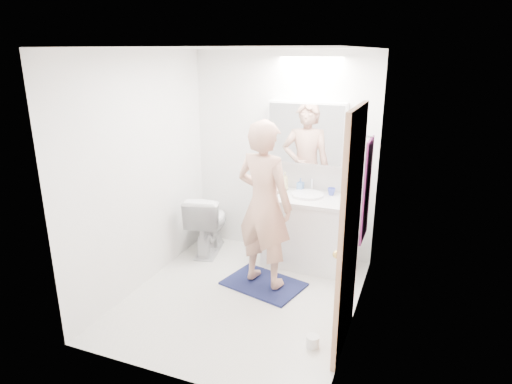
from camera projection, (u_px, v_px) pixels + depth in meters
The scene contains 23 objects.
floor at pixel (242, 297), 4.45m from camera, with size 2.50×2.50×0.00m, color silver.
ceiling at pixel (240, 48), 3.72m from camera, with size 2.50×2.50×0.00m, color white.
wall_back at pixel (283, 156), 5.20m from camera, with size 2.50×2.50×0.00m, color white.
wall_front at pixel (168, 233), 2.98m from camera, with size 2.50×2.50×0.00m, color white.
wall_left at pixel (142, 172), 4.47m from camera, with size 2.50×2.50×0.00m, color white.
wall_right at pixel (361, 197), 3.70m from camera, with size 2.50×2.50×0.00m, color white.
vanity_cabinet at pixel (305, 232), 5.06m from camera, with size 0.90×0.55×0.78m, color white.
countertop at pixel (307, 198), 4.93m from camera, with size 0.95×0.58×0.04m, color silver.
sink_basin at pixel (307, 195), 4.95m from camera, with size 0.36×0.36×0.03m, color white.
faucet at pixel (312, 185), 5.10m from camera, with size 0.02×0.02×0.16m, color silver.
medicine_cabinet at pixel (307, 133), 4.93m from camera, with size 0.88×0.14×0.70m, color white.
mirror_panel at pixel (305, 134), 4.87m from camera, with size 0.84×0.01×0.66m, color silver.
toilet at pixel (208, 223), 5.38m from camera, with size 0.42×0.74×0.75m, color silver.
bath_rug at pixel (264, 284), 4.68m from camera, with size 0.80×0.55×0.02m, color #162145.
person at pixel (264, 205), 4.41m from camera, with size 0.63×0.41×1.72m, color tan.
door at pixel (350, 234), 3.46m from camera, with size 0.04×0.80×2.00m, color tan.
door_knob at pixel (337, 255), 3.23m from camera, with size 0.06×0.06×0.06m, color gold.
towel at pixel (367, 190), 4.23m from camera, with size 0.02×0.42×1.00m, color #191137.
towel_hook at pixel (369, 137), 4.08m from camera, with size 0.02×0.02×0.07m, color silver.
soap_bottle_a at pixel (285, 181), 5.13m from camera, with size 0.08×0.09×0.22m, color beige.
soap_bottle_b at pixel (300, 185), 5.11m from camera, with size 0.07×0.07×0.16m, color #5D8AC7.
toothbrush_cup at pixel (331, 192), 4.97m from camera, with size 0.09×0.09×0.08m, color #3F4FBE.
toilet_paper_roll at pixel (313, 341), 3.69m from camera, with size 0.11×0.11×0.10m, color white.
Camera 1 is at (1.56, -3.60, 2.37)m, focal length 30.85 mm.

